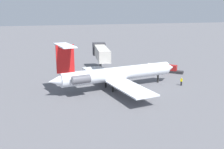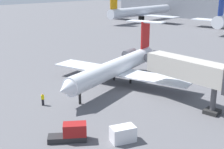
{
  "view_description": "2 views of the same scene",
  "coord_description": "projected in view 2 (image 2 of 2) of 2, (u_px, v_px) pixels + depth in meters",
  "views": [
    {
      "loc": [
        -50.79,
        15.53,
        15.31
      ],
      "look_at": [
        -2.42,
        0.97,
        2.49
      ],
      "focal_mm": 41.93,
      "sensor_mm": 36.0,
      "label": 1
    },
    {
      "loc": [
        25.76,
        -34.81,
        15.58
      ],
      "look_at": [
        -1.65,
        -3.46,
        3.04
      ],
      "focal_mm": 47.99,
      "sensor_mm": 36.0,
      "label": 2
    }
  ],
  "objects": [
    {
      "name": "baggage_tug_lead",
      "position": [
        72.0,
        133.0,
        30.95
      ],
      "size": [
        3.74,
        3.89,
        1.9
      ],
      "color": "#262628",
      "rests_on": "ground_plane"
    },
    {
      "name": "jet_bridge",
      "position": [
        202.0,
        73.0,
        37.73
      ],
      "size": [
        14.53,
        4.87,
        6.6
      ],
      "color": "#B7B2A8",
      "rests_on": "ground_plane"
    },
    {
      "name": "cargo_container_uld",
      "position": [
        123.0,
        134.0,
        30.81
      ],
      "size": [
        2.48,
        2.93,
        1.64
      ],
      "color": "silver",
      "rests_on": "ground_plane"
    },
    {
      "name": "ground_plane",
      "position": [
        135.0,
        91.0,
        45.83
      ],
      "size": [
        400.0,
        400.0,
        0.1
      ],
      "primitive_type": "cube",
      "color": "#5B5B60"
    },
    {
      "name": "parked_airliner_west_end",
      "position": [
        141.0,
        11.0,
        131.39
      ],
      "size": [
        34.77,
        41.38,
        13.35
      ],
      "color": "silver",
      "rests_on": "ground_plane"
    },
    {
      "name": "regional_jet",
      "position": [
        119.0,
        66.0,
        48.25
      ],
      "size": [
        24.3,
        27.04,
        9.22
      ],
      "color": "silver",
      "rests_on": "ground_plane"
    },
    {
      "name": "ground_crew_marshaller",
      "position": [
        43.0,
        99.0,
        40.04
      ],
      "size": [
        0.45,
        0.48,
        1.69
      ],
      "color": "black",
      "rests_on": "ground_plane"
    }
  ]
}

